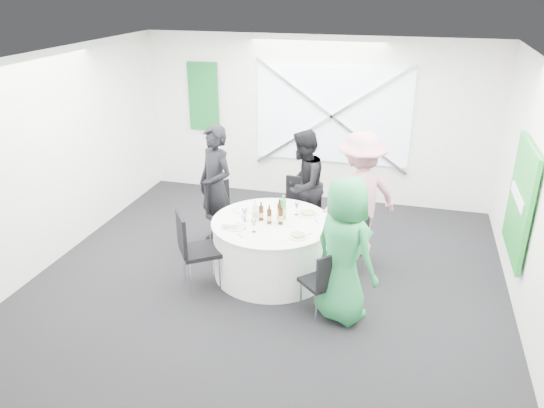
% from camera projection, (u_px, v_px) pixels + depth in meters
% --- Properties ---
extents(floor, '(6.00, 6.00, 0.00)m').
position_uv_depth(floor, '(268.00, 280.00, 6.92)').
color(floor, black).
rests_on(floor, ground).
extents(ceiling, '(6.00, 6.00, 0.00)m').
position_uv_depth(ceiling, '(267.00, 60.00, 5.81)').
color(ceiling, white).
rests_on(ceiling, wall_back).
extents(wall_back, '(6.00, 0.00, 6.00)m').
position_uv_depth(wall_back, '(315.00, 120.00, 9.03)').
color(wall_back, white).
rests_on(wall_back, floor).
extents(wall_front, '(6.00, 0.00, 6.00)m').
position_uv_depth(wall_front, '(153.00, 326.00, 3.70)').
color(wall_front, white).
rests_on(wall_front, floor).
extents(wall_left, '(0.00, 6.00, 6.00)m').
position_uv_depth(wall_left, '(52.00, 159.00, 7.08)').
color(wall_left, white).
rests_on(wall_left, floor).
extents(wall_right, '(0.00, 6.00, 6.00)m').
position_uv_depth(wall_right, '(538.00, 206.00, 5.64)').
color(wall_right, white).
rests_on(wall_right, floor).
extents(window_panel, '(2.60, 0.03, 1.60)m').
position_uv_depth(window_panel, '(332.00, 116.00, 8.88)').
color(window_panel, white).
rests_on(window_panel, wall_back).
extents(window_brace_a, '(2.63, 0.05, 1.84)m').
position_uv_depth(window_brace_a, '(332.00, 116.00, 8.84)').
color(window_brace_a, silver).
rests_on(window_brace_a, window_panel).
extents(window_brace_b, '(2.63, 0.05, 1.84)m').
position_uv_depth(window_brace_b, '(332.00, 116.00, 8.84)').
color(window_brace_b, silver).
rests_on(window_brace_b, window_panel).
extents(green_banner, '(0.55, 0.04, 1.20)m').
position_uv_depth(green_banner, '(203.00, 97.00, 9.34)').
color(green_banner, '#125D27').
rests_on(green_banner, wall_back).
extents(green_sign, '(0.05, 1.20, 1.40)m').
position_uv_depth(green_sign, '(520.00, 201.00, 6.27)').
color(green_sign, '#198A2A').
rests_on(green_sign, wall_right).
extents(banquet_table, '(1.56, 1.56, 0.76)m').
position_uv_depth(banquet_table, '(272.00, 247.00, 6.94)').
color(banquet_table, silver).
rests_on(banquet_table, floor).
extents(chair_back, '(0.44, 0.45, 0.92)m').
position_uv_depth(chair_back, '(297.00, 203.00, 7.91)').
color(chair_back, black).
rests_on(chair_back, floor).
extents(chair_back_left, '(0.59, 0.59, 0.94)m').
position_uv_depth(chair_back_left, '(222.00, 209.00, 7.66)').
color(chair_back_left, black).
rests_on(chair_back_left, floor).
extents(chair_back_right, '(0.50, 0.49, 0.84)m').
position_uv_depth(chair_back_right, '(355.00, 237.00, 6.99)').
color(chair_back_right, black).
rests_on(chair_back_right, floor).
extents(chair_front_right, '(0.54, 0.54, 0.84)m').
position_uv_depth(chair_front_right, '(324.00, 279.00, 6.01)').
color(chair_front_right, black).
rests_on(chair_front_right, floor).
extents(chair_front_left, '(0.65, 0.65, 1.03)m').
position_uv_depth(chair_front_left, '(193.00, 245.00, 6.53)').
color(chair_front_left, black).
rests_on(chair_front_left, floor).
extents(person_man_back_left, '(0.77, 0.71, 1.77)m').
position_uv_depth(person_man_back_left, '(216.00, 186.00, 7.58)').
color(person_man_back_left, black).
rests_on(person_man_back_left, floor).
extents(person_man_back, '(0.54, 0.85, 1.66)m').
position_uv_depth(person_man_back, '(303.00, 185.00, 7.77)').
color(person_man_back, black).
rests_on(person_man_back, floor).
extents(person_woman_pink, '(1.26, 1.14, 1.81)m').
position_uv_depth(person_woman_pink, '(359.00, 197.00, 7.17)').
color(person_woman_pink, '#CE8594').
rests_on(person_woman_pink, floor).
extents(person_woman_green, '(1.00, 0.93, 1.71)m').
position_uv_depth(person_woman_green, '(344.00, 250.00, 5.86)').
color(person_woman_green, '#248445').
rests_on(person_woman_green, floor).
extents(plate_back, '(0.26, 0.26, 0.01)m').
position_uv_depth(plate_back, '(283.00, 204.00, 7.28)').
color(plate_back, white).
rests_on(plate_back, banquet_table).
extents(plate_back_left, '(0.29, 0.29, 0.01)m').
position_uv_depth(plate_back_left, '(244.00, 210.00, 7.11)').
color(plate_back_left, white).
rests_on(plate_back_left, banquet_table).
extents(plate_back_right, '(0.28, 0.28, 0.04)m').
position_uv_depth(plate_back_right, '(308.00, 213.00, 6.98)').
color(plate_back_right, white).
rests_on(plate_back_right, banquet_table).
extents(plate_front_right, '(0.25, 0.25, 0.04)m').
position_uv_depth(plate_front_right, '(298.00, 235.00, 6.38)').
color(plate_front_right, white).
rests_on(plate_front_right, banquet_table).
extents(plate_front_left, '(0.24, 0.24, 0.01)m').
position_uv_depth(plate_front_left, '(236.00, 227.00, 6.62)').
color(plate_front_left, white).
rests_on(plate_front_left, banquet_table).
extents(napkin, '(0.20, 0.15, 0.05)m').
position_uv_depth(napkin, '(230.00, 224.00, 6.61)').
color(napkin, silver).
rests_on(napkin, plate_front_left).
extents(beer_bottle_a, '(0.06, 0.06, 0.25)m').
position_uv_depth(beer_bottle_a, '(261.00, 213.00, 6.79)').
color(beer_bottle_a, '#3D1F0B').
rests_on(beer_bottle_a, banquet_table).
extents(beer_bottle_b, '(0.06, 0.06, 0.28)m').
position_uv_depth(beer_bottle_b, '(280.00, 211.00, 6.82)').
color(beer_bottle_b, '#3D1F0B').
rests_on(beer_bottle_b, banquet_table).
extents(beer_bottle_c, '(0.06, 0.06, 0.27)m').
position_uv_depth(beer_bottle_c, '(281.00, 217.00, 6.67)').
color(beer_bottle_c, '#3D1F0B').
rests_on(beer_bottle_c, banquet_table).
extents(beer_bottle_d, '(0.06, 0.06, 0.25)m').
position_uv_depth(beer_bottle_d, '(269.00, 217.00, 6.70)').
color(beer_bottle_d, '#3D1F0B').
rests_on(beer_bottle_d, banquet_table).
extents(green_water_bottle, '(0.08, 0.08, 0.33)m').
position_uv_depth(green_water_bottle, '(283.00, 209.00, 6.81)').
color(green_water_bottle, green).
rests_on(green_water_bottle, banquet_table).
extents(clear_water_bottle, '(0.08, 0.08, 0.29)m').
position_uv_depth(clear_water_bottle, '(255.00, 212.00, 6.77)').
color(clear_water_bottle, white).
rests_on(clear_water_bottle, banquet_table).
extents(wine_glass_a, '(0.07, 0.07, 0.17)m').
position_uv_depth(wine_glass_a, '(244.00, 219.00, 6.55)').
color(wine_glass_a, white).
rests_on(wine_glass_a, banquet_table).
extents(wine_glass_b, '(0.07, 0.07, 0.17)m').
position_uv_depth(wine_glass_b, '(254.00, 223.00, 6.46)').
color(wine_glass_b, white).
rests_on(wine_glass_b, banquet_table).
extents(wine_glass_c, '(0.07, 0.07, 0.17)m').
position_uv_depth(wine_glass_c, '(297.00, 206.00, 6.93)').
color(wine_glass_c, white).
rests_on(wine_glass_c, banquet_table).
extents(wine_glass_d, '(0.07, 0.07, 0.17)m').
position_uv_depth(wine_glass_d, '(245.00, 212.00, 6.75)').
color(wine_glass_d, white).
rests_on(wine_glass_d, banquet_table).
extents(fork_a, '(0.10, 0.13, 0.01)m').
position_uv_depth(fork_a, '(227.00, 223.00, 6.74)').
color(fork_a, silver).
rests_on(fork_a, banquet_table).
extents(knife_a, '(0.12, 0.12, 0.01)m').
position_uv_depth(knife_a, '(240.00, 236.00, 6.40)').
color(knife_a, silver).
rests_on(knife_a, banquet_table).
extents(fork_b, '(0.11, 0.12, 0.01)m').
position_uv_depth(fork_b, '(284.00, 241.00, 6.28)').
color(fork_b, silver).
rests_on(fork_b, banquet_table).
extents(knife_b, '(0.12, 0.12, 0.01)m').
position_uv_depth(knife_b, '(307.00, 235.00, 6.43)').
color(knife_b, silver).
rests_on(knife_b, banquet_table).
extents(fork_c, '(0.09, 0.14, 0.01)m').
position_uv_depth(fork_c, '(317.00, 222.00, 6.76)').
color(fork_c, silver).
rests_on(fork_c, banquet_table).
extents(knife_c, '(0.09, 0.14, 0.01)m').
position_uv_depth(knife_c, '(309.00, 212.00, 7.07)').
color(knife_c, silver).
rests_on(knife_c, banquet_table).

